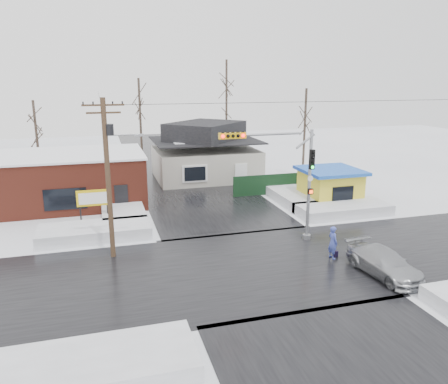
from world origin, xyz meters
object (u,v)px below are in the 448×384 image
object	(u,v)px
marquee_sign	(93,199)
kiosk	(330,186)
traffic_signal	(287,171)
utility_pole	(109,170)
car	(384,263)
pedestrian	(333,243)

from	to	relation	value
marquee_sign	kiosk	xyz separation A→B (m)	(18.50, 0.50, -0.46)
traffic_signal	kiosk	xyz separation A→B (m)	(7.07, 7.03, -3.08)
utility_pole	kiosk	bearing A→B (deg)	20.44
utility_pole	kiosk	xyz separation A→B (m)	(17.43, 6.49, -3.65)
traffic_signal	utility_pole	size ratio (longest dim) A/B	0.78
car	utility_pole	bearing A→B (deg)	148.80
pedestrian	utility_pole	bearing A→B (deg)	65.32
pedestrian	kiosk	bearing A→B (deg)	-35.64
traffic_signal	kiosk	size ratio (longest dim) A/B	1.52
utility_pole	marquee_sign	distance (m)	6.87
pedestrian	car	world-z (taller)	pedestrian
kiosk	car	xyz separation A→B (m)	(-4.05, -12.91, -0.79)
marquee_sign	car	size ratio (longest dim) A/B	0.55
traffic_signal	pedestrian	bearing A→B (deg)	-64.14
kiosk	pedestrian	bearing A→B (deg)	-118.35
traffic_signal	pedestrian	xyz separation A→B (m)	(1.55, -3.20, -3.58)
kiosk	traffic_signal	bearing A→B (deg)	-135.16
traffic_signal	car	bearing A→B (deg)	-62.85
utility_pole	pedestrian	size ratio (longest dim) A/B	4.71
traffic_signal	pedestrian	world-z (taller)	traffic_signal
kiosk	car	distance (m)	13.56
marquee_sign	traffic_signal	bearing A→B (deg)	-29.72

